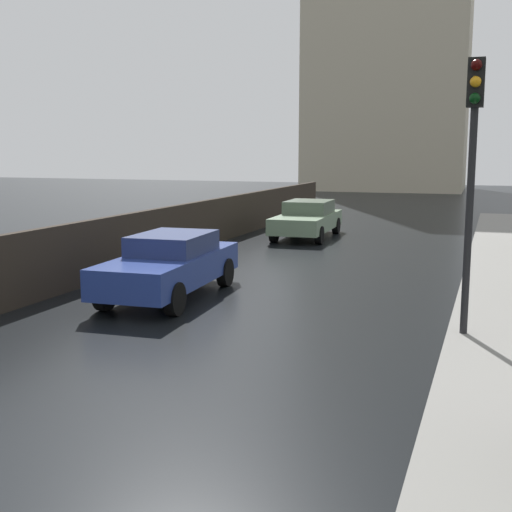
{
  "coord_description": "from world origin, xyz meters",
  "views": [
    {
      "loc": [
        4.64,
        -3.57,
        3.12
      ],
      "look_at": [
        0.97,
        6.56,
        1.4
      ],
      "focal_mm": 46.41,
      "sensor_mm": 36.0,
      "label": 1
    }
  ],
  "objects": [
    {
      "name": "car_green_near_kerb",
      "position": [
        -1.73,
        19.47,
        0.68
      ],
      "size": [
        1.94,
        4.56,
        1.32
      ],
      "rotation": [
        0.0,
        0.0,
        3.18
      ],
      "color": "slate",
      "rests_on": "ground"
    },
    {
      "name": "traffic_light",
      "position": [
        4.26,
        7.54,
        3.19
      ],
      "size": [
        0.26,
        0.39,
        4.4
      ],
      "color": "black",
      "rests_on": "sidewalk_strip"
    },
    {
      "name": "car_blue_mid_road",
      "position": [
        -1.83,
        8.92,
        0.72
      ],
      "size": [
        1.92,
        4.51,
        1.36
      ],
      "rotation": [
        0.0,
        0.0,
        3.2
      ],
      "color": "navy",
      "rests_on": "ground"
    }
  ]
}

